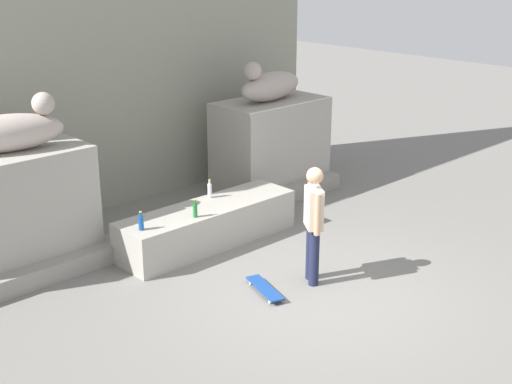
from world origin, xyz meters
The scene contains 13 objects.
ground_plane centered at (0.00, 0.00, 0.00)m, with size 40.00×40.00×0.00m, color slate.
facade_wall centered at (0.00, 5.03, 2.95)m, with size 9.12×0.60×5.90m, color gray.
pedestal_left centered at (-2.55, 3.45, 0.88)m, with size 2.11×1.19×1.76m, color #A39E93.
pedestal_right centered at (2.55, 3.45, 0.88)m, with size 2.11×1.19×1.76m, color #A39E93.
statue_reclining_left centered at (-2.51, 3.44, 2.04)m, with size 1.69×0.91×0.78m.
statue_reclining_right centered at (2.51, 3.45, 2.04)m, with size 1.67×0.81×0.78m.
ledge_block centered at (0.00, 2.23, 0.32)m, with size 3.03×0.84×0.63m, color #A39E93.
skater centered at (0.21, 0.21, 0.92)m, with size 0.37×0.46×1.67m.
skateboard centered at (-0.51, 0.42, 0.06)m, with size 0.43×0.82×0.08m.
bottle_clear centered at (0.27, 2.51, 0.76)m, with size 0.07×0.07×0.31m.
bottle_green centered at (-0.44, 1.99, 0.75)m, with size 0.07×0.07×0.28m.
bottle_blue centered at (-1.31, 2.12, 0.75)m, with size 0.08×0.08×0.28m.
stair_step centered at (0.00, 2.84, 0.14)m, with size 7.21×0.50×0.28m, color gray.
Camera 1 is at (-6.34, -5.63, 4.38)m, focal length 48.55 mm.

